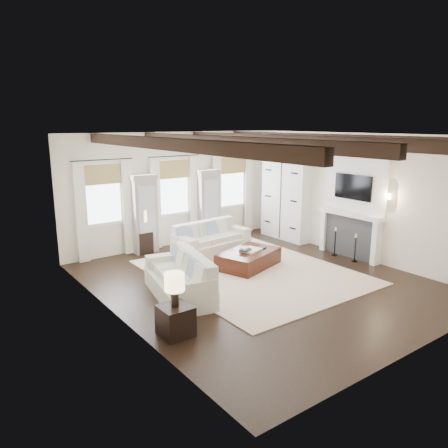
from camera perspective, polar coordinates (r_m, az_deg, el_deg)
ground at (r=9.84m, az=4.50°, el=-7.46°), size 7.50×7.50×0.00m
room_shell at (r=10.50m, az=4.61°, el=4.52°), size 6.54×7.54×3.22m
area_rug at (r=10.39m, az=3.60°, el=-6.26°), size 4.01×4.90×0.02m
sofa_back at (r=11.64m, az=-1.81°, el=-2.29°), size 2.11×1.09×0.87m
sofa_left at (r=8.94m, az=-5.52°, el=-7.24°), size 1.35×2.20×0.88m
ottoman at (r=10.68m, az=3.22°, el=-4.60°), size 1.77×1.40×0.41m
tray at (r=10.66m, az=3.54°, el=-3.40°), size 0.59×0.52×0.04m
book_lower at (r=10.51m, az=2.83°, el=-3.40°), size 0.31×0.27×0.04m
book_upper at (r=10.56m, az=2.73°, el=-3.13°), size 0.26×0.23×0.03m
book_loose at (r=10.86m, az=4.81°, el=-3.12°), size 0.28×0.25×0.03m
side_table_front at (r=7.45m, az=-6.35°, el=-12.43°), size 0.51×0.51×0.51m
lamp_front at (r=7.19m, az=-6.48°, el=-7.78°), size 0.33×0.33×0.57m
side_table_back at (r=11.99m, az=-10.44°, el=-2.37°), size 0.39×0.39×0.59m
lamp_back at (r=11.82m, az=-10.59°, el=0.93°), size 0.35×0.35×0.61m
candlestick_near at (r=11.55m, az=16.75°, el=-3.29°), size 0.15×0.15×0.72m
candlestick_far at (r=11.93m, az=14.29°, el=-2.52°), size 0.16×0.16×0.77m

